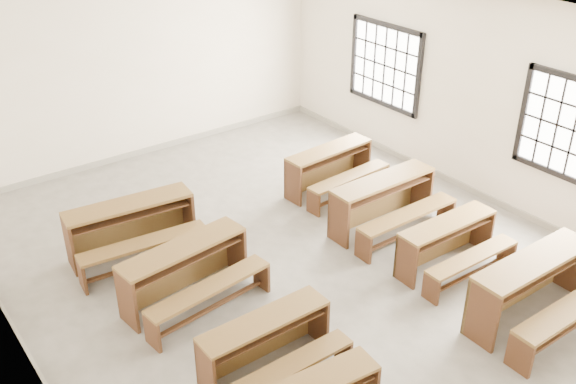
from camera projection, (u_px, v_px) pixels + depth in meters
room at (294, 108)px, 7.83m from camera, size 8.50×8.50×3.20m
desk_set_1 at (267, 342)px, 6.72m from camera, size 1.48×0.77×0.66m
desk_set_2 at (187, 270)px, 7.78m from camera, size 1.74×1.03×0.74m
desk_set_3 at (132, 225)px, 8.66m from camera, size 1.80×1.07×0.77m
desk_set_4 at (535, 285)px, 7.46m from camera, size 1.79×0.95×0.80m
desk_set_5 at (449, 241)px, 8.41m from camera, size 1.50×0.81×0.67m
desk_set_6 at (385, 200)px, 9.28m from camera, size 1.71×0.89×0.77m
desk_set_7 at (331, 166)px, 10.33m from camera, size 1.61×0.90×0.70m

